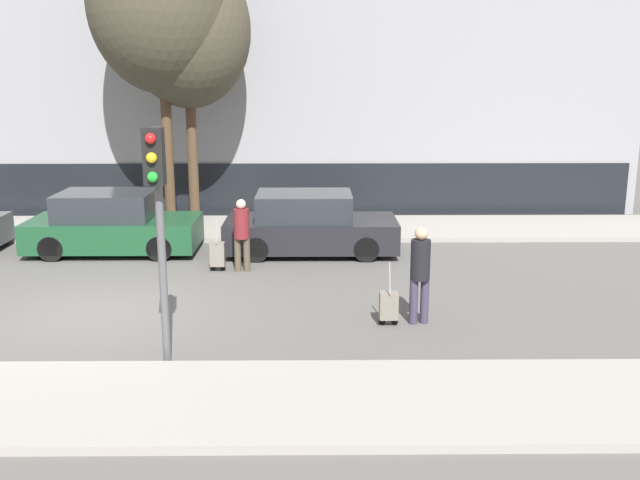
{
  "coord_description": "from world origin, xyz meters",
  "views": [
    {
      "loc": [
        4.04,
        -12.44,
        4.32
      ],
      "look_at": [
        4.18,
        1.8,
        0.95
      ],
      "focal_mm": 40.0,
      "sensor_mm": 36.0,
      "label": 1
    }
  ],
  "objects": [
    {
      "name": "ground_plane",
      "position": [
        0.0,
        0.0,
        0.0
      ],
      "size": [
        80.0,
        80.0,
        0.0
      ],
      "primitive_type": "plane",
      "color": "#565451"
    },
    {
      "name": "sidewalk_near",
      "position": [
        0.0,
        -3.75,
        0.06
      ],
      "size": [
        28.0,
        2.5,
        0.12
      ],
      "color": "gray",
      "rests_on": "ground_plane"
    },
    {
      "name": "sidewalk_far",
      "position": [
        0.0,
        7.0,
        0.06
      ],
      "size": [
        28.0,
        3.0,
        0.12
      ],
      "color": "gray",
      "rests_on": "ground_plane"
    },
    {
      "name": "building_facade",
      "position": [
        0.0,
        10.56,
        4.52
      ],
      "size": [
        28.0,
        2.78,
        9.08
      ],
      "color": "gray",
      "rests_on": "ground_plane"
    },
    {
      "name": "parked_car_1",
      "position": [
        -0.86,
        4.59,
        0.69
      ],
      "size": [
        4.07,
        1.9,
        1.49
      ],
      "color": "#194728",
      "rests_on": "ground_plane"
    },
    {
      "name": "parked_car_2",
      "position": [
        3.94,
        4.47,
        0.68
      ],
      "size": [
        4.14,
        1.9,
        1.48
      ],
      "color": "black",
      "rests_on": "ground_plane"
    },
    {
      "name": "pedestrian_left",
      "position": [
        2.47,
        2.84,
        0.91
      ],
      "size": [
        0.35,
        0.34,
        1.62
      ],
      "rotation": [
        0.0,
        0.0,
        -0.03
      ],
      "color": "#4C4233",
      "rests_on": "ground_plane"
    },
    {
      "name": "trolley_left",
      "position": [
        1.92,
        2.85,
        0.38
      ],
      "size": [
        0.34,
        0.29,
        1.19
      ],
      "color": "slate",
      "rests_on": "ground_plane"
    },
    {
      "name": "pedestrian_right",
      "position": [
        5.89,
        -0.57,
        0.99
      ],
      "size": [
        0.35,
        0.34,
        1.74
      ],
      "rotation": [
        0.0,
        0.0,
        0.18
      ],
      "color": "#383347",
      "rests_on": "ground_plane"
    },
    {
      "name": "trolley_right",
      "position": [
        5.35,
        -0.67,
        0.36
      ],
      "size": [
        0.34,
        0.29,
        1.14
      ],
      "color": "slate",
      "rests_on": "ground_plane"
    },
    {
      "name": "traffic_light",
      "position": [
        1.81,
        -2.36,
        2.55
      ],
      "size": [
        0.28,
        0.47,
        3.56
      ],
      "color": "#515154",
      "rests_on": "ground_plane"
    },
    {
      "name": "bare_tree_near_crossing",
      "position": [
        0.12,
        6.9,
        6.02
      ],
      "size": [
        3.77,
        3.77,
        8.22
      ],
      "color": "#4C3826",
      "rests_on": "sidewalk_far"
    },
    {
      "name": "bare_tree_down_street",
      "position": [
        0.72,
        7.26,
        5.38
      ],
      "size": [
        3.36,
        3.36,
        7.34
      ],
      "color": "#4C3826",
      "rests_on": "sidewalk_far"
    }
  ]
}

